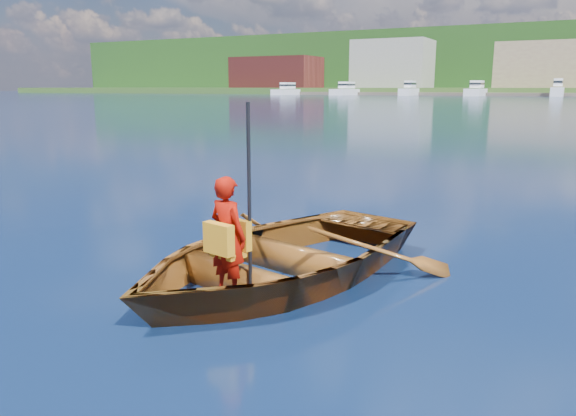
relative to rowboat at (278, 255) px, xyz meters
The scene contains 6 objects.
ground 1.38m from the rowboat, ahead, with size 600.00×600.00×0.00m.
rowboat is the anchor object (origin of this frame).
child_paddler 1.00m from the rowboat, 94.07° to the right, with size 0.49×0.40×1.88m.
waterfront_buildings 165.46m from the rowboat, 92.22° to the left, with size 202.00×16.00×14.00m.
marina_yachts 143.50m from the rowboat, 90.49° to the left, with size 143.54×13.67×4.42m.
hillside_trees 248.67m from the rowboat, 104.37° to the left, with size 312.93×70.45×22.44m.
Camera 1 is at (1.50, -5.49, 2.11)m, focal length 35.00 mm.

